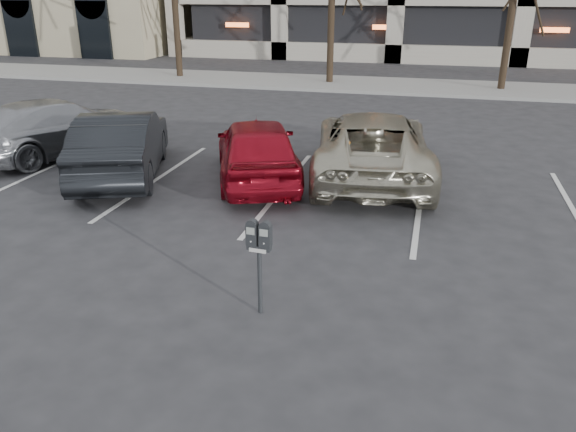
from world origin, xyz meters
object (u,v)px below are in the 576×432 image
object	(u,v)px
car_dark	(122,144)
car_silver	(57,127)
car_red	(257,149)
parking_meter	(259,245)
suv_silver	(372,145)

from	to	relation	value
car_dark	car_silver	size ratio (longest dim) A/B	0.92
car_silver	car_red	bearing A→B (deg)	-166.84
parking_meter	car_dark	size ratio (longest dim) A/B	0.29
car_silver	parking_meter	bearing A→B (deg)	161.45
suv_silver	car_silver	bearing A→B (deg)	-7.05
parking_meter	suv_silver	distance (m)	6.00
car_red	car_silver	size ratio (longest dim) A/B	0.86
parking_meter	suv_silver	xyz separation A→B (m)	(0.69, 5.95, -0.24)
suv_silver	car_silver	distance (m)	7.74
suv_silver	car_red	bearing A→B (deg)	12.50
suv_silver	car_dark	bearing A→B (deg)	6.09
parking_meter	suv_silver	size ratio (longest dim) A/B	0.23
parking_meter	car_silver	size ratio (longest dim) A/B	0.26
car_red	car_silver	xyz separation A→B (m)	(-5.41, 0.75, -0.01)
car_dark	car_silver	world-z (taller)	car_dark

